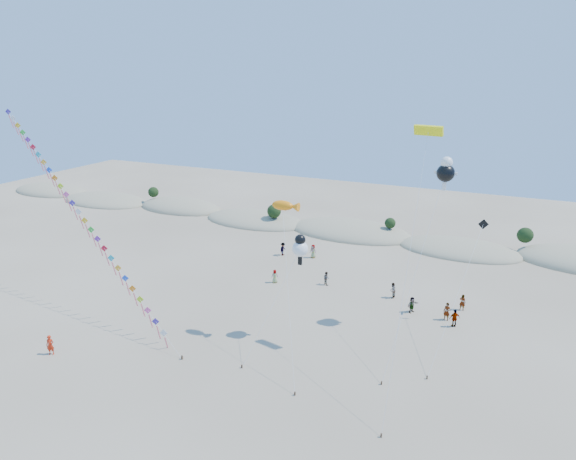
{
  "coord_description": "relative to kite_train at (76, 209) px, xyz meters",
  "views": [
    {
      "loc": [
        19.81,
        -22.32,
        23.42
      ],
      "look_at": [
        3.56,
        14.0,
        10.3
      ],
      "focal_mm": 30.0,
      "sensor_mm": 36.0,
      "label": 1
    }
  ],
  "objects": [
    {
      "name": "dune_ridge",
      "position": [
        20.25,
        33.21,
        -10.02
      ],
      "size": [
        145.3,
        11.49,
        5.57
      ],
      "color": "gray",
      "rests_on": "ground"
    },
    {
      "name": "dark_kite",
      "position": [
        37.52,
        9.05,
        -3.05
      ],
      "size": [
        2.97,
        12.36,
        10.33
      ],
      "color": "#3F2D1E",
      "rests_on": "ground"
    },
    {
      "name": "cartoon_kite_high",
      "position": [
        34.58,
        10.03,
        4.88
      ],
      "size": [
        3.03,
        12.82,
        16.32
      ],
      "color": "#3F2D1E",
      "rests_on": "ground"
    },
    {
      "name": "beachgoers",
      "position": [
        25.89,
        14.67,
        -9.26
      ],
      "size": [
        24.12,
        12.19,
        1.84
      ],
      "color": "slate",
      "rests_on": "ground"
    },
    {
      "name": "flyer_foreground",
      "position": [
        5.33,
        -9.43,
        -9.22
      ],
      "size": [
        0.78,
        0.67,
        1.82
      ],
      "primitive_type": "imported",
      "rotation": [
        0.0,
        0.0,
        0.43
      ],
      "color": "red",
      "rests_on": "ground"
    },
    {
      "name": "fish_kite",
      "position": [
        22.41,
        2.33,
        2.21
      ],
      "size": [
        5.83,
        8.77,
        12.83
      ],
      "color": "#3F2D1E",
      "rests_on": "ground"
    },
    {
      "name": "kite_train",
      "position": [
        0.0,
        0.0,
        0.0
      ],
      "size": [
        30.85,
        10.44,
        20.06
      ],
      "color": "#3F2D1E",
      "rests_on": "ground"
    },
    {
      "name": "cartoon_kite_low",
      "position": [
        23.73,
        2.51,
        -1.42
      ],
      "size": [
        3.02,
        7.73,
        9.88
      ],
      "color": "#3F2D1E",
      "rests_on": "ground"
    },
    {
      "name": "ground",
      "position": [
        19.2,
        -11.93,
        -10.13
      ],
      "size": [
        160.0,
        160.0,
        0.0
      ],
      "primitive_type": "plane",
      "color": "#85745C",
      "rests_on": "ground"
    },
    {
      "name": "parafoil_kite",
      "position": [
        33.47,
        4.99,
        8.55
      ],
      "size": [
        2.37,
        13.36,
        19.45
      ],
      "color": "#3F2D1E",
      "rests_on": "ground"
    }
  ]
}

